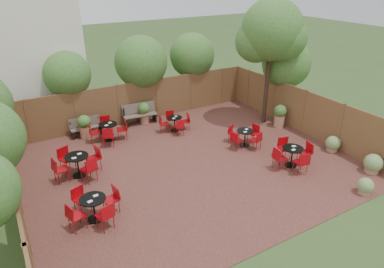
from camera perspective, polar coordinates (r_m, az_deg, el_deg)
ground at (r=13.51m, az=-0.44°, el=-5.00°), size 80.00×80.00×0.00m
courtyard_paving at (r=13.51m, az=-0.44°, el=-4.96°), size 12.00×10.00×0.02m
fence_back at (r=17.21m, az=-8.79°, el=5.27°), size 12.00×0.08×2.00m
fence_left at (r=11.69m, az=-27.17°, el=-7.72°), size 0.08×10.00×2.00m
fence_right at (r=16.59m, az=17.88°, el=3.53°), size 0.08×10.00×2.00m
neighbour_building at (r=18.39m, az=-26.69°, el=13.95°), size 5.00×4.00×8.00m
overhang_foliage at (r=14.75m, az=-10.76°, el=8.66°), size 15.57×10.41×2.56m
courtyard_tree at (r=16.40m, az=12.96°, el=15.71°), size 2.87×2.79×5.79m
park_bench_left at (r=16.35m, az=-17.12°, el=1.22°), size 1.36×0.45×0.84m
park_bench_right at (r=17.01m, az=-8.62°, el=3.36°), size 1.66×0.68×1.00m
bistro_tables at (r=13.50m, az=-5.05°, el=-2.89°), size 9.01×7.27×0.95m
planters at (r=15.90m, az=-9.48°, el=1.93°), size 11.74×4.35×1.09m
low_shrubs at (r=14.45m, az=25.47°, el=-4.01°), size 2.11×3.17×0.73m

